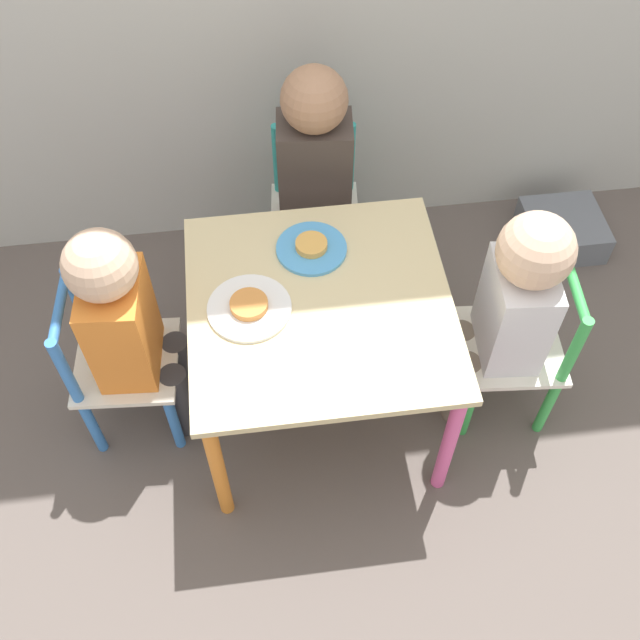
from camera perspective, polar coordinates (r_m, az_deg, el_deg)
The scene contains 11 objects.
ground_plane at distance 2.15m, azimuth -0.00°, elevation -6.35°, with size 6.00×6.00×0.00m, color #5B514C.
kids_table at distance 1.81m, azimuth -0.00°, elevation 0.12°, with size 0.63×0.63×0.47m.
chair_teal at distance 2.27m, azimuth -0.40°, elevation 8.24°, with size 0.28×0.28×0.50m.
chair_blue at distance 2.00m, azimuth -15.12°, elevation -3.31°, with size 0.28×0.28×0.50m.
chair_green at distance 2.02m, azimuth 14.90°, elevation -2.08°, with size 0.28×0.28×0.50m.
child_back at distance 2.08m, azimuth -0.40°, elevation 11.39°, with size 0.21×0.23×0.77m.
child_left at distance 1.84m, azimuth -14.50°, elevation -0.07°, with size 0.22×0.21×0.72m.
child_right at distance 1.86m, azimuth 14.37°, elevation 1.24°, with size 0.23×0.21×0.72m.
plate_back at distance 1.86m, azimuth -0.66°, elevation 5.54°, with size 0.18×0.18×0.03m.
plate_left at distance 1.75m, azimuth -5.41°, elevation 0.99°, with size 0.20×0.20×0.03m.
storage_bin at distance 2.61m, azimuth 17.97°, elevation 6.53°, with size 0.25×0.24×0.11m.
Camera 1 is at (-0.14, -1.07, 1.86)m, focal length 42.00 mm.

